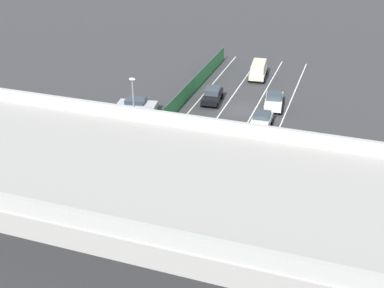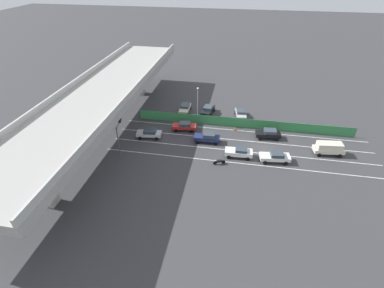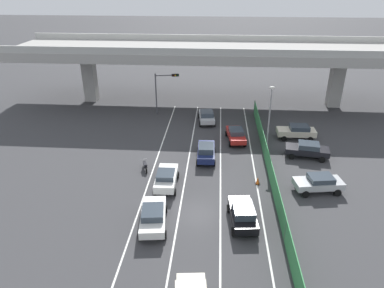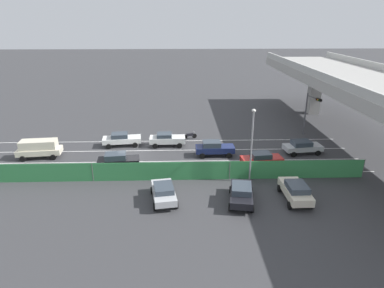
{
  "view_description": "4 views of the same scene",
  "coord_description": "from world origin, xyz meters",
  "px_view_note": "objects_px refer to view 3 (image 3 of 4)",
  "views": [
    {
      "loc": [
        -11.19,
        48.85,
        21.97
      ],
      "look_at": [
        1.31,
        12.24,
        1.56
      ],
      "focal_mm": 46.31,
      "sensor_mm": 36.0,
      "label": 1
    },
    {
      "loc": [
        -41.01,
        4.87,
        27.03
      ],
      "look_at": [
        -2.65,
        11.8,
        1.13
      ],
      "focal_mm": 26.56,
      "sensor_mm": 36.0,
      "label": 2
    },
    {
      "loc": [
        1.11,
        -23.47,
        17.49
      ],
      "look_at": [
        -1.46,
        11.41,
        0.85
      ],
      "focal_mm": 33.43,
      "sensor_mm": 36.0,
      "label": 3
    },
    {
      "loc": [
        35.92,
        5.89,
        14.74
      ],
      "look_at": [
        2.21,
        6.97,
        2.22
      ],
      "focal_mm": 31.43,
      "sensor_mm": 36.0,
      "label": 4
    }
  ],
  "objects_px": {
    "traffic_light": "(164,86)",
    "car_sedan_white": "(166,178)",
    "car_hatchback_white": "(153,216)",
    "traffic_cone": "(258,181)",
    "car_sedan_black": "(243,213)",
    "car_sedan_navy": "(206,151)",
    "motorcycle": "(145,166)",
    "street_lamp": "(270,112)",
    "car_sedan_silver": "(207,116)",
    "car_sedan_red": "(236,134)",
    "parked_sedan_dark": "(307,149)",
    "parked_sedan_cream": "(297,131)",
    "parked_wagon_silver": "(319,183)"
  },
  "relations": [
    {
      "from": "car_sedan_red",
      "to": "parked_wagon_silver",
      "type": "distance_m",
      "value": 12.19
    },
    {
      "from": "car_hatchback_white",
      "to": "car_sedan_red",
      "type": "distance_m",
      "value": 17.31
    },
    {
      "from": "car_hatchback_white",
      "to": "car_sedan_white",
      "type": "bearing_deg",
      "value": 87.68
    },
    {
      "from": "car_sedan_white",
      "to": "parked_wagon_silver",
      "type": "height_order",
      "value": "car_sedan_white"
    },
    {
      "from": "motorcycle",
      "to": "traffic_light",
      "type": "relative_size",
      "value": 0.33
    },
    {
      "from": "car_sedan_silver",
      "to": "street_lamp",
      "type": "relative_size",
      "value": 0.63
    },
    {
      "from": "parked_sedan_cream",
      "to": "car_sedan_red",
      "type": "bearing_deg",
      "value": -169.43
    },
    {
      "from": "car_sedan_black",
      "to": "car_hatchback_white",
      "type": "distance_m",
      "value": 6.86
    },
    {
      "from": "car_hatchback_white",
      "to": "car_sedan_red",
      "type": "xyz_separation_m",
      "value": [
        6.86,
        15.89,
        -0.01
      ]
    },
    {
      "from": "car_sedan_red",
      "to": "parked_sedan_cream",
      "type": "bearing_deg",
      "value": 10.57
    },
    {
      "from": "motorcycle",
      "to": "car_sedan_silver",
      "type": "bearing_deg",
      "value": 66.71
    },
    {
      "from": "parked_sedan_dark",
      "to": "traffic_light",
      "type": "bearing_deg",
      "value": 145.05
    },
    {
      "from": "car_hatchback_white",
      "to": "parked_sedan_cream",
      "type": "bearing_deg",
      "value": 50.89
    },
    {
      "from": "traffic_cone",
      "to": "parked_sedan_dark",
      "type": "bearing_deg",
      "value": 45.85
    },
    {
      "from": "motorcycle",
      "to": "parked_sedan_cream",
      "type": "height_order",
      "value": "parked_sedan_cream"
    },
    {
      "from": "car_sedan_navy",
      "to": "motorcycle",
      "type": "distance_m",
      "value": 6.49
    },
    {
      "from": "traffic_light",
      "to": "street_lamp",
      "type": "relative_size",
      "value": 0.79
    },
    {
      "from": "traffic_light",
      "to": "car_sedan_white",
      "type": "bearing_deg",
      "value": -81.28
    },
    {
      "from": "parked_sedan_dark",
      "to": "traffic_light",
      "type": "height_order",
      "value": "traffic_light"
    },
    {
      "from": "traffic_cone",
      "to": "parked_wagon_silver",
      "type": "bearing_deg",
      "value": -8.68
    },
    {
      "from": "car_sedan_silver",
      "to": "parked_sedan_cream",
      "type": "distance_m",
      "value": 11.52
    },
    {
      "from": "traffic_light",
      "to": "parked_sedan_dark",
      "type": "bearing_deg",
      "value": -34.95
    },
    {
      "from": "car_sedan_silver",
      "to": "parked_sedan_dark",
      "type": "height_order",
      "value": "parked_sedan_dark"
    },
    {
      "from": "car_sedan_red",
      "to": "parked_sedan_cream",
      "type": "relative_size",
      "value": 1.02
    },
    {
      "from": "car_sedan_silver",
      "to": "street_lamp",
      "type": "xyz_separation_m",
      "value": [
        6.86,
        -7.5,
        3.47
      ]
    },
    {
      "from": "car_hatchback_white",
      "to": "motorcycle",
      "type": "bearing_deg",
      "value": 105.01
    },
    {
      "from": "car_sedan_white",
      "to": "traffic_light",
      "type": "xyz_separation_m",
      "value": [
        -2.86,
        18.63,
        3.1
      ]
    },
    {
      "from": "parked_wagon_silver",
      "to": "parked_sedan_cream",
      "type": "relative_size",
      "value": 1.01
    },
    {
      "from": "traffic_light",
      "to": "car_sedan_navy",
      "type": "bearing_deg",
      "value": -64.49
    },
    {
      "from": "street_lamp",
      "to": "car_sedan_silver",
      "type": "bearing_deg",
      "value": 132.47
    },
    {
      "from": "car_sedan_black",
      "to": "car_sedan_navy",
      "type": "height_order",
      "value": "car_sedan_navy"
    },
    {
      "from": "traffic_light",
      "to": "street_lamp",
      "type": "bearing_deg",
      "value": -38.72
    },
    {
      "from": "car_hatchback_white",
      "to": "car_sedan_navy",
      "type": "distance_m",
      "value": 11.73
    },
    {
      "from": "motorcycle",
      "to": "traffic_light",
      "type": "height_order",
      "value": "traffic_light"
    },
    {
      "from": "parked_sedan_cream",
      "to": "car_sedan_navy",
      "type": "bearing_deg",
      "value": -149.7
    },
    {
      "from": "motorcycle",
      "to": "parked_sedan_dark",
      "type": "relative_size",
      "value": 0.4
    },
    {
      "from": "car_hatchback_white",
      "to": "traffic_cone",
      "type": "bearing_deg",
      "value": 37.92
    },
    {
      "from": "car_hatchback_white",
      "to": "car_sedan_navy",
      "type": "height_order",
      "value": "car_sedan_navy"
    },
    {
      "from": "car_sedan_navy",
      "to": "parked_sedan_cream",
      "type": "distance_m",
      "value": 12.02
    },
    {
      "from": "car_sedan_navy",
      "to": "street_lamp",
      "type": "relative_size",
      "value": 0.62
    },
    {
      "from": "car_sedan_black",
      "to": "street_lamp",
      "type": "height_order",
      "value": "street_lamp"
    },
    {
      "from": "car_sedan_black",
      "to": "motorcycle",
      "type": "bearing_deg",
      "value": 139.48
    },
    {
      "from": "car_hatchback_white",
      "to": "motorcycle",
      "type": "relative_size",
      "value": 2.59
    },
    {
      "from": "car_sedan_white",
      "to": "parked_sedan_cream",
      "type": "xyz_separation_m",
      "value": [
        13.77,
        11.59,
        0.03
      ]
    },
    {
      "from": "car_sedan_black",
      "to": "car_sedan_red",
      "type": "distance_m",
      "value": 15.15
    },
    {
      "from": "traffic_light",
      "to": "parked_wagon_silver",
      "type": "bearing_deg",
      "value": -48.26
    },
    {
      "from": "car_hatchback_white",
      "to": "car_sedan_silver",
      "type": "xyz_separation_m",
      "value": [
        3.3,
        21.5,
        -0.01
      ]
    },
    {
      "from": "car_sedan_navy",
      "to": "traffic_light",
      "type": "relative_size",
      "value": 0.78
    },
    {
      "from": "car_hatchback_white",
      "to": "traffic_cone",
      "type": "distance_m",
      "value": 10.85
    },
    {
      "from": "car_sedan_navy",
      "to": "parked_wagon_silver",
      "type": "height_order",
      "value": "car_sedan_navy"
    }
  ]
}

